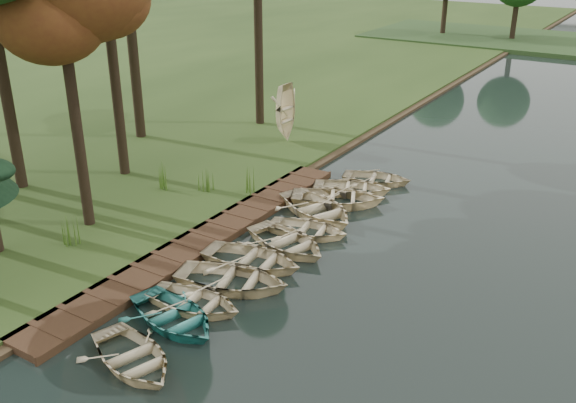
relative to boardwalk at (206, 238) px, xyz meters
The scene contains 19 objects.
ground 1.61m from the boardwalk, ahead, with size 300.00×300.00×0.00m, color #3D2F1D.
boardwalk is the anchor object (origin of this frame).
rowboat_0 7.25m from the boardwalk, 66.67° to the right, with size 2.27×3.17×0.66m, color beige.
rowboat_1 5.30m from the boardwalk, 61.59° to the right, with size 2.40×3.36×0.70m, color teal.
rowboat_2 4.48m from the boardwalk, 56.01° to the right, with size 2.20×3.08×0.64m, color beige.
rowboat_3 3.47m from the boardwalk, 37.84° to the right, with size 2.63×3.68×0.76m, color beige.
rowboat_4 2.60m from the boardwalk, 15.41° to the right, with size 2.51×3.52×0.73m, color beige.
rowboat_5 3.00m from the boardwalk, 20.37° to the left, with size 2.47×3.45×0.71m, color beige.
rowboat_6 3.72m from the boardwalk, 39.29° to the left, with size 2.16×3.03×0.63m, color beige.
rowboat_7 4.66m from the boardwalk, 60.13° to the left, with size 2.78×3.90×0.81m, color beige.
rowboat_8 6.00m from the boardwalk, 65.19° to the left, with size 2.72×3.81×0.79m, color beige.
rowboat_9 7.24m from the boardwalk, 69.97° to the left, with size 2.36×3.31×0.69m, color beige.
rowboat_10 8.94m from the boardwalk, 71.30° to the left, with size 2.15×3.01×0.62m, color beige.
stored_rowboat 11.40m from the boardwalk, 107.28° to the left, with size 2.15×3.01×0.62m, color beige.
tree_2 9.16m from the boardwalk, 160.35° to the right, with size 4.37×4.37×9.69m.
reeds_0 4.71m from the boardwalk, 138.98° to the right, with size 0.60×0.60×1.09m, color #3F661E.
reeds_1 4.32m from the boardwalk, 128.64° to the left, with size 0.60×0.60×0.97m, color #3F661E.
reeds_2 5.03m from the boardwalk, 148.80° to the left, with size 0.60×0.60×1.12m, color #3F661E.
reeds_3 4.27m from the boardwalk, 103.70° to the left, with size 0.60×0.60×1.02m, color #3F661E.
Camera 1 is at (11.93, -16.12, 10.63)m, focal length 40.00 mm.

